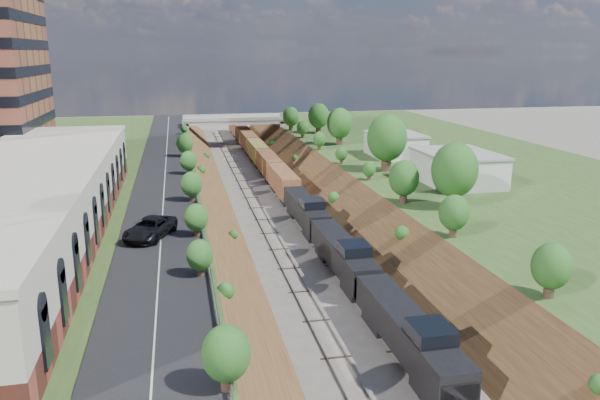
# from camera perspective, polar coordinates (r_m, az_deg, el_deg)

# --- Properties ---
(platform_left) EXTENTS (44.00, 180.00, 5.00)m
(platform_left) POSITION_cam_1_polar(r_m,az_deg,el_deg) (84.46, -24.91, -0.72)
(platform_left) COLOR #315221
(platform_left) RESTS_ON ground
(platform_right) EXTENTS (44.00, 180.00, 5.00)m
(platform_right) POSITION_cam_1_polar(r_m,az_deg,el_deg) (94.40, 17.90, 1.39)
(platform_right) COLOR #315221
(platform_right) RESTS_ON ground
(embankment_left) EXTENTS (10.00, 180.00, 10.00)m
(embankment_left) POSITION_cam_1_polar(r_m,az_deg,el_deg) (82.85, -9.77, -1.64)
(embankment_left) COLOR olive
(embankment_left) RESTS_ON ground
(embankment_right) EXTENTS (10.00, 180.00, 10.00)m
(embankment_right) POSITION_cam_1_polar(r_m,az_deg,el_deg) (86.35, 4.97, -0.83)
(embankment_right) COLOR olive
(embankment_right) RESTS_ON ground
(rail_left_track) EXTENTS (1.58, 180.00, 0.18)m
(rail_left_track) POSITION_cam_1_polar(r_m,az_deg,el_deg) (83.50, -4.01, -1.27)
(rail_left_track) COLOR gray
(rail_left_track) RESTS_ON ground
(rail_right_track) EXTENTS (1.58, 180.00, 0.18)m
(rail_right_track) POSITION_cam_1_polar(r_m,az_deg,el_deg) (84.33, -0.50, -1.08)
(rail_right_track) COLOR gray
(rail_right_track) RESTS_ON ground
(road) EXTENTS (8.00, 180.00, 0.10)m
(road) POSITION_cam_1_polar(r_m,az_deg,el_deg) (81.61, -13.07, 1.61)
(road) COLOR black
(road) RESTS_ON platform_left
(guardrail) EXTENTS (0.10, 171.00, 0.70)m
(guardrail) POSITION_cam_1_polar(r_m,az_deg,el_deg) (81.32, -10.21, 2.07)
(guardrail) COLOR #99999E
(guardrail) RESTS_ON platform_left
(commercial_building) EXTENTS (14.30, 62.30, 7.00)m
(commercial_building) POSITION_cam_1_polar(r_m,az_deg,el_deg) (61.12, -25.32, -0.27)
(commercial_building) COLOR brown
(commercial_building) RESTS_ON platform_left
(overpass) EXTENTS (24.50, 8.30, 7.40)m
(overpass) POSITION_cam_1_polar(r_m,az_deg,el_deg) (143.43, -6.49, 7.16)
(overpass) COLOR gray
(overpass) RESTS_ON ground
(white_building_near) EXTENTS (9.00, 12.00, 4.00)m
(white_building_near) POSITION_cam_1_polar(r_m,az_deg,el_deg) (82.15, 15.09, 2.96)
(white_building_near) COLOR silver
(white_building_near) RESTS_ON platform_right
(white_building_far) EXTENTS (8.00, 10.00, 3.60)m
(white_building_far) POSITION_cam_1_polar(r_m,az_deg,el_deg) (101.77, 9.27, 5.26)
(white_building_far) COLOR silver
(white_building_far) RESTS_ON platform_right
(tree_right_large) EXTENTS (5.25, 5.25, 7.61)m
(tree_right_large) POSITION_cam_1_polar(r_m,az_deg,el_deg) (68.30, 14.84, 2.80)
(tree_right_large) COLOR #473323
(tree_right_large) RESTS_ON platform_right
(tree_left_crest) EXTENTS (2.45, 2.45, 3.55)m
(tree_left_crest) POSITION_cam_1_polar(r_m,az_deg,el_deg) (42.62, -8.94, -7.03)
(tree_left_crest) COLOR #473323
(tree_left_crest) RESTS_ON platform_left
(freight_train) EXTENTS (2.78, 142.36, 4.55)m
(freight_train) POSITION_cam_1_polar(r_m,az_deg,el_deg) (106.10, -3.00, 3.40)
(freight_train) COLOR black
(freight_train) RESTS_ON ground
(suv) EXTENTS (5.59, 7.55, 1.91)m
(suv) POSITION_cam_1_polar(r_m,az_deg,el_deg) (57.68, -14.43, -2.66)
(suv) COLOR black
(suv) RESTS_ON road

